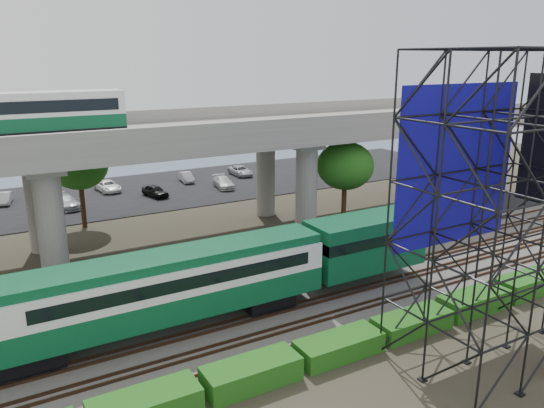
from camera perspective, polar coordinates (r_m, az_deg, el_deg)
ground at (r=30.90m, az=0.75°, el=-12.82°), size 140.00×140.00×0.00m
ballast_bed at (r=32.39m, az=-1.08°, el=-11.20°), size 90.00×12.00×0.20m
service_road at (r=39.43m, az=-7.06°, el=-6.36°), size 90.00×5.00×0.08m
parking_lot at (r=60.83m, az=-15.73°, el=1.04°), size 90.00×18.00×0.08m
harbor_water at (r=81.92m, az=-19.61°, el=4.34°), size 140.00×40.00×0.03m
rail_tracks at (r=32.31m, az=-1.08°, el=-10.92°), size 90.00×9.52×0.16m
commuter_train at (r=29.64m, az=-8.22°, el=-8.08°), size 29.30×3.06×4.30m
overpass at (r=42.02m, az=-11.30°, el=6.40°), size 80.00×12.00×12.40m
scaffold_tower at (r=27.40m, az=23.64°, el=-1.04°), size 9.36×6.36×15.00m
hedge_strip at (r=28.01m, az=7.22°, el=-14.86°), size 34.60×1.80×1.20m
trees at (r=41.62m, az=-16.31°, el=2.28°), size 40.94×16.94×7.69m
suv at (r=36.27m, az=-22.50°, el=-8.12°), size 6.10×4.53×1.54m
parked_cars at (r=60.27m, az=-14.87°, el=1.61°), size 36.78×9.62×1.28m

